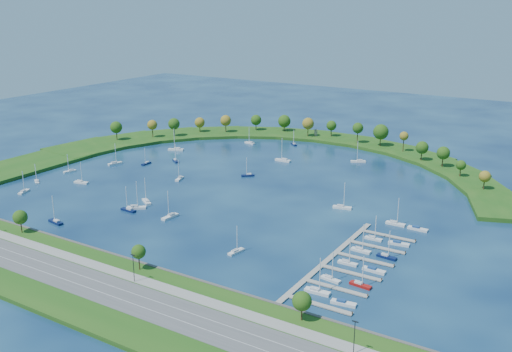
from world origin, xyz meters
The scene contains 39 objects.
ground centered at (0.00, 0.00, 0.00)m, with size 700.00×700.00×0.00m, color #07183F.
south_shoreline centered at (0.03, -122.88, 1.00)m, with size 420.00×43.10×11.60m.
breakwater centered at (-46.33, 48.72, 0.99)m, with size 286.74×247.64×2.00m.
breakwater_trees centered at (-19.31, 90.65, 10.36)m, with size 242.16×94.42×14.44m.
harbor_tower centered at (-13.13, 114.77, 4.37)m, with size 2.60×2.60×4.63m.
dock_system centered at (85.30, -61.00, 0.35)m, with size 24.28×82.00×1.60m.
moored_boat_0 centered at (-17.26, 89.96, 0.86)m, with size 6.53×6.04×10.23m.
moored_boat_1 centered at (-58.51, 15.50, 0.88)m, with size 7.44×6.11×11.16m.
moored_boat_2 centered at (-5.51, 13.43, 0.87)m, with size 6.77×6.35×10.67m.
moored_boat_3 centered at (-85.61, -7.81, 0.93)m, with size 5.11×8.96×12.71m.
moored_boat_4 centered at (-23.12, -62.18, 0.90)m, with size 8.21×2.65×11.92m.
moored_boat_5 centered at (59.91, -7.13, 0.94)m, with size 9.17×4.51×12.99m.
moored_boat_6 centered at (-33.75, -11.56, 0.89)m, with size 4.28×8.06×11.41m.
moored_boat_7 centered at (-95.58, -55.76, 0.86)m, with size 6.90×5.53×10.28m.
moored_boat_8 centered at (-1.10, -58.73, 0.94)m, with size 3.28×9.05×13.03m.
moored_boat_9 centered at (-44.49, 77.50, 0.90)m, with size 8.22×3.75×11.67m.
moored_boat_10 centered at (36.08, 72.11, 0.94)m, with size 9.04×6.54×13.16m.
moored_boat_11 centered at (44.77, -74.38, 0.88)m, with size 3.41×7.79×11.08m.
moored_boat_12 centered at (-75.55, 36.77, 0.99)m, with size 10.28×6.57×14.69m.
moored_boat_13 centered at (-74.36, -44.22, 0.90)m, with size 8.39×3.82×11.91m.
moored_boat_14 centered at (-22.29, -57.98, 0.95)m, with size 8.88×7.28×13.32m.
moored_boat_15 centered at (-23.78, -49.14, 0.92)m, with size 8.40×6.47×12.39m.
moored_boat_16 centered at (-39.72, -90.01, 0.92)m, with size 8.76×3.71×12.48m.
moored_boat_17 centered at (-96.03, -32.89, 0.87)m, with size 4.10×7.45×10.55m.
moored_boat_18 centered at (-3.63, 50.35, 0.98)m, with size 9.83×3.02×14.34m.
moored_boat_19 centered at (-87.17, -70.35, 0.88)m, with size 4.55×7.88×11.17m.
moored_boat_20 centered at (-69.98, 2.12, 0.86)m, with size 1.98×6.97×10.23m.
docked_boat_0 centered at (85.51, -86.84, 0.94)m, with size 8.97×2.99×13.00m.
docked_boat_1 centered at (95.98, -89.27, 0.62)m, with size 8.52×3.33×1.69m.
docked_boat_2 centered at (85.53, -76.22, 0.88)m, with size 7.71×3.20×10.99m.
docked_boat_3 centered at (96.03, -74.75, 0.89)m, with size 8.00×3.02×11.48m.
docked_boat_4 centered at (85.53, -61.09, 0.88)m, with size 7.51×2.20×11.00m.
docked_boat_5 centered at (95.98, -61.75, 0.64)m, with size 8.56×2.65×1.73m.
docked_boat_6 centered at (85.52, -47.99, 0.90)m, with size 8.02×2.59×11.65m.
docked_boat_7 centered at (96.03, -48.30, 0.89)m, with size 7.89×2.97×11.33m.
docked_boat_8 centered at (85.54, -34.36, 0.87)m, with size 7.25×2.14×10.61m.
docked_boat_9 centered at (95.98, -34.04, 0.63)m, with size 8.57×3.38×1.70m.
docked_boat_10 centered at (87.91, -13.91, 0.92)m, with size 8.51×2.48×12.47m.
docked_boat_11 centered at (97.87, -14.63, 0.64)m, with size 8.62×2.65×1.74m.
Camera 1 is at (158.49, -244.47, 94.09)m, focal length 40.44 mm.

